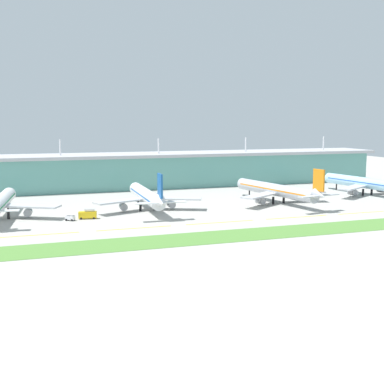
{
  "coord_description": "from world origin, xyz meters",
  "views": [
    {
      "loc": [
        -73.44,
        -183.77,
        39.1
      ],
      "look_at": [
        -2.21,
        29.91,
        7.0
      ],
      "focal_mm": 46.31,
      "sensor_mm": 36.0,
      "label": 1
    }
  ],
  "objects": [
    {
      "name": "fuel_truck",
      "position": [
        -51.1,
        16.42,
        2.26
      ],
      "size": [
        7.54,
        3.8,
        4.95
      ],
      "color": "gold",
      "rests_on": "ground"
    },
    {
      "name": "taxiway_stripe_west",
      "position": [
        -71.0,
        -7.28,
        0.02
      ],
      "size": [
        28.0,
        0.7,
        0.04
      ],
      "primitive_type": "cube",
      "color": "yellow",
      "rests_on": "ground"
    },
    {
      "name": "grass_verge",
      "position": [
        0.0,
        -29.75,
        0.05
      ],
      "size": [
        300.0,
        18.0,
        0.1
      ],
      "primitive_type": "cube",
      "color": "#518438",
      "rests_on": "ground"
    },
    {
      "name": "terminal_building",
      "position": [
        -0.0,
        104.29,
        10.4
      ],
      "size": [
        288.0,
        34.0,
        29.39
      ],
      "color": "#5B9E93",
      "rests_on": "ground"
    },
    {
      "name": "taxiway_stripe_mid_west",
      "position": [
        -37.0,
        -7.28,
        0.02
      ],
      "size": [
        28.0,
        0.7,
        0.04
      ],
      "primitive_type": "cube",
      "color": "yellow",
      "rests_on": "ground"
    },
    {
      "name": "taxiway_stripe_mid_east",
      "position": [
        31.0,
        -7.28,
        0.02
      ],
      "size": [
        28.0,
        0.7,
        0.04
      ],
      "primitive_type": "cube",
      "color": "yellow",
      "rests_on": "ground"
    },
    {
      "name": "airliner_nearest",
      "position": [
        -84.77,
        28.33,
        6.44
      ],
      "size": [
        48.52,
        59.42,
        18.9
      ],
      "color": "silver",
      "rests_on": "ground"
    },
    {
      "name": "baggage_cart",
      "position": [
        -58.35,
        14.9,
        1.26
      ],
      "size": [
        3.99,
        3.55,
        2.48
      ],
      "color": "silver",
      "rests_on": "ground"
    },
    {
      "name": "airliner_near_middle",
      "position": [
        -23.91,
        28.31,
        6.44
      ],
      "size": [
        48.79,
        60.02,
        18.9
      ],
      "color": "white",
      "rests_on": "ground"
    },
    {
      "name": "ground_plane",
      "position": [
        0.0,
        0.0,
        0.0
      ],
      "size": [
        600.0,
        600.0,
        0.0
      ],
      "primitive_type": "plane",
      "color": "#A8A59E"
    },
    {
      "name": "airliner_farthest",
      "position": [
        98.21,
        36.42,
        6.45
      ],
      "size": [
        48.17,
        63.64,
        18.9
      ],
      "color": "#9ED1EA",
      "rests_on": "ground"
    },
    {
      "name": "taxiway_stripe_east",
      "position": [
        65.0,
        -7.28,
        0.02
      ],
      "size": [
        28.0,
        0.7,
        0.04
      ],
      "primitive_type": "cube",
      "color": "yellow",
      "rests_on": "ground"
    },
    {
      "name": "airliner_far_middle",
      "position": [
        39.73,
        26.75,
        6.45
      ],
      "size": [
        47.9,
        65.09,
        18.9
      ],
      "color": "#ADB2BC",
      "rests_on": "ground"
    },
    {
      "name": "taxiway_stripe_centre",
      "position": [
        -3.0,
        -7.28,
        0.02
      ],
      "size": [
        28.0,
        0.7,
        0.04
      ],
      "primitive_type": "cube",
      "color": "yellow",
      "rests_on": "ground"
    }
  ]
}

